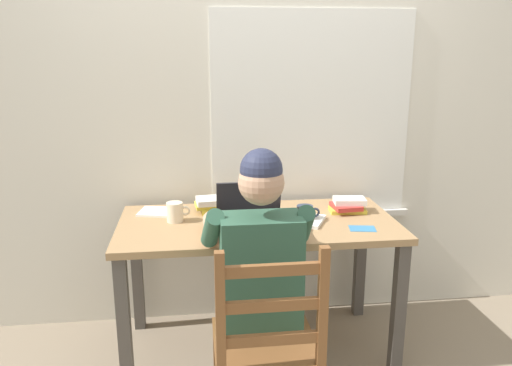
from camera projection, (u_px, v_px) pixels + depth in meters
The scene contains 14 objects.
ground_plane at pixel (258, 347), 2.86m from camera, with size 8.00×8.00×0.00m, color gray.
back_wall at pixel (250, 108), 2.95m from camera, with size 6.00×0.08×2.60m.
desk at pixel (258, 239), 2.69m from camera, with size 1.45×0.71×0.75m.
seated_person at pixel (258, 267), 2.27m from camera, with size 0.50×0.60×1.24m.
wooden_chair at pixel (267, 347), 2.05m from camera, with size 0.42×0.42×0.94m.
laptop at pixel (251, 219), 2.53m from camera, with size 0.33×0.29×0.23m.
computer_mouse at pixel (303, 227), 2.52m from camera, with size 0.06×0.10×0.03m, color #232328.
coffee_mug_white at pixel (175, 212), 2.65m from camera, with size 0.12×0.08×0.10m.
coffee_mug_dark at pixel (305, 214), 2.65m from camera, with size 0.12×0.09×0.09m.
book_stack_main at pixel (348, 205), 2.81m from camera, with size 0.20×0.16×0.08m.
book_stack_side at pixel (214, 205), 2.80m from camera, with size 0.21×0.15×0.08m.
paper_pile_near_laptop at pixel (157, 212), 2.80m from camera, with size 0.18×0.16×0.01m, color white.
paper_pile_back_corner at pixel (304, 220), 2.65m from camera, with size 0.19×0.20×0.02m, color white.
landscape_photo_print at pixel (362, 229), 2.55m from camera, with size 0.13×0.09×0.00m, color teal.
Camera 1 is at (-0.32, -2.51, 1.63)m, focal length 35.69 mm.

